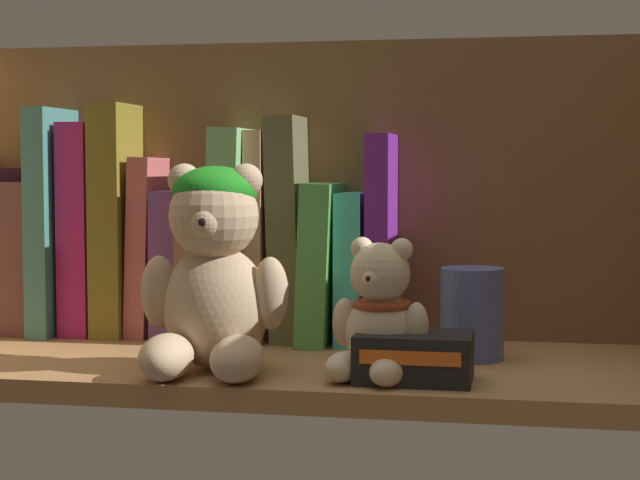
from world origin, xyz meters
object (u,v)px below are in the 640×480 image
small_product_box (414,357)px  book_11 (325,261)px  book_6 (179,263)px  teddy_bear_smaller (379,319)px  book_3 (90,228)px  book_13 (384,238)px  book_1 (35,256)px  teddy_bear_larger (213,273)px  book_9 (265,235)px  book_2 (62,221)px  book_7 (208,257)px  book_10 (292,228)px  book_0 (10,249)px  book_4 (122,220)px  book_5 (151,246)px  book_8 (238,233)px  book_12 (356,266)px  pillar_candle (472,314)px

small_product_box → book_11: bearing=119.3°
book_6 → teddy_bear_smaller: 30.98cm
book_3 → book_13: (31.88, 0.00, -0.67)cm
book_1 → teddy_bear_larger: size_ratio=0.89×
book_9 → book_2: bearing=180.0°
book_7 → teddy_bear_larger: 20.07cm
book_13 → small_product_box: 22.57cm
book_11 → book_10: bearing=180.0°
book_0 → book_9: size_ratio=0.82×
book_1 → teddy_bear_smaller: 44.89cm
book_4 → book_13: bearing=0.0°
book_9 → book_13: (12.48, 0.00, -0.18)cm
book_6 → book_7: 3.32cm
book_3 → book_9: bearing=0.0°
book_5 → teddy_bear_smaller: (27.11, -19.32, -4.33)cm
book_6 → teddy_bear_larger: (9.54, -19.06, 0.92)cm
book_1 → book_2: book_2 is taller
book_3 → book_6: book_3 is taller
book_8 → book_3: bearing=180.0°
book_10 → teddy_bear_larger: 19.47cm
teddy_bear_smaller → book_8: bearing=132.2°
book_2 → book_13: size_ratio=1.14×
book_10 → book_2: bearing=180.0°
book_5 → book_6: (3.04, 0.00, -1.73)cm
book_3 → book_11: (25.74, 0.00, -3.11)cm
teddy_bear_smaller → small_product_box: 4.42cm
book_2 → book_7: size_ratio=1.44×
book_9 → teddy_bear_larger: size_ratio=1.18×
book_11 → book_6: bearing=180.0°
book_9 → book_13: bearing=0.0°
book_12 → book_13: 4.11cm
book_6 → book_1: bearing=180.0°
book_8 → pillar_candle: size_ratio=2.55×
book_0 → pillar_candle: book_0 is taller
book_2 → book_8: size_ratio=1.10×
book_12 → book_10: bearing=180.0°
book_0 → book_4: book_4 is taller
teddy_bear_smaller → book_2: bearing=152.6°
book_9 → teddy_bear_larger: 19.18cm
book_12 → pillar_candle: size_ratio=1.79×
book_1 → small_product_box: (43.48, -20.24, -6.07)cm
book_10 → book_12: book_10 is taller
book_6 → teddy_bear_smaller: book_6 is taller
book_3 → small_product_box: size_ratio=2.33×
book_2 → book_6: bearing=0.0°
book_8 → book_9: 2.87cm
teddy_bear_larger → small_product_box: (17.61, -1.18, -6.56)cm
book_3 → book_13: book_3 is taller
book_4 → teddy_bear_larger: (15.80, -19.06, -3.59)cm
book_4 → book_12: size_ratio=1.60×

